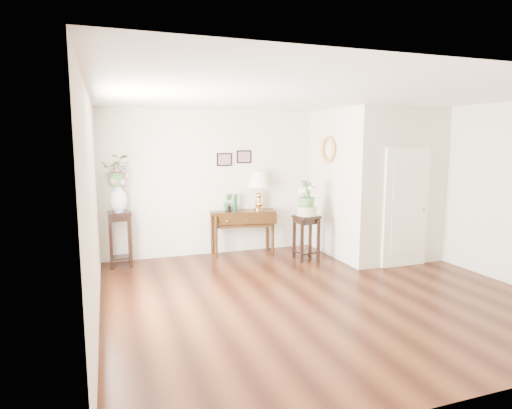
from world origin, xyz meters
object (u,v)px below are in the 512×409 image
plant_stand_a (120,239)px  plant_stand_b (306,238)px  console_table (243,232)px  table_lamp (259,192)px

plant_stand_a → plant_stand_b: plant_stand_a is taller
console_table → plant_stand_b: 1.30m
console_table → plant_stand_a: size_ratio=1.31×
console_table → plant_stand_b: (0.97, -0.86, -0.01)m
plant_stand_b → table_lamp: bearing=126.4°
table_lamp → plant_stand_b: size_ratio=0.92×
console_table → plant_stand_b: size_ratio=1.52×
table_lamp → plant_stand_a: size_ratio=0.79×
table_lamp → plant_stand_b: table_lamp is taller
console_table → table_lamp: table_lamp is taller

